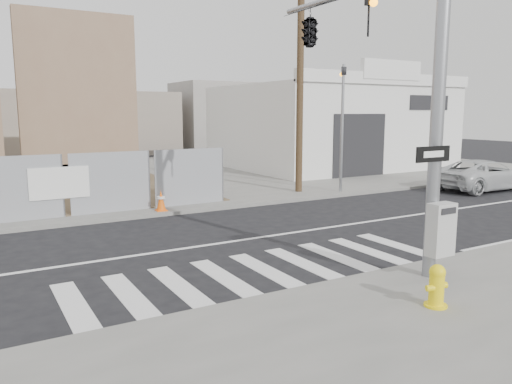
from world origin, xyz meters
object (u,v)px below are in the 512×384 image
suv (484,175)px  traffic_cone_d (161,201)px  auto_shop (329,126)px  signal_pole (346,53)px  fire_hydrant (437,286)px

suv → traffic_cone_d: 14.29m
auto_shop → traffic_cone_d: auto_shop is taller
auto_shop → suv: bearing=-88.7°
signal_pole → auto_shop: size_ratio=0.58×
signal_pole → auto_shop: 19.04m
auto_shop → traffic_cone_d: (-13.90, -8.56, -2.07)m
signal_pole → traffic_cone_d: (-2.40, 6.45, -4.32)m
auto_shop → traffic_cone_d: 16.46m
signal_pole → auto_shop: (11.50, 15.01, -2.25)m
signal_pole → fire_hydrant: size_ratio=9.40×
auto_shop → traffic_cone_d: size_ratio=17.15×
suv → traffic_cone_d: size_ratio=6.90×
fire_hydrant → suv: (12.92, 8.33, 0.18)m
traffic_cone_d → fire_hydrant: bearing=-83.3°
signal_pole → suv: 13.19m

